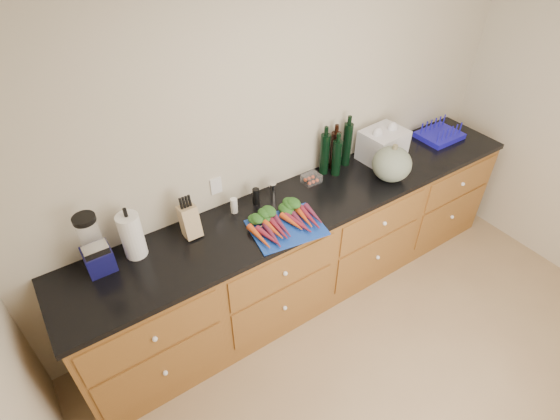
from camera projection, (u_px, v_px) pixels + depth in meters
ground at (424, 411)px, 2.89m from camera, size 4.00×4.00×0.00m
wall_back at (287, 136)px, 3.11m from camera, size 4.10×0.05×2.60m
cabinets at (309, 248)px, 3.44m from camera, size 3.60×0.64×0.90m
countertop at (312, 201)px, 3.14m from camera, size 3.64×0.62×0.04m
cutting_board at (286, 228)px, 2.88m from camera, size 0.52×0.43×0.01m
carrots at (283, 220)px, 2.89m from camera, size 0.45×0.33×0.06m
squash at (392, 164)px, 3.24m from camera, size 0.29×0.29×0.26m
blender_appliance at (94, 247)px, 2.50m from camera, size 0.16×0.16×0.40m
paper_towel at (132, 236)px, 2.61m from camera, size 0.13×0.13×0.30m
knife_block at (190, 221)px, 2.78m from camera, size 0.11×0.11×0.21m
grinder_salt at (234, 206)px, 2.98m from camera, size 0.05×0.05×0.11m
grinder_pepper at (256, 196)px, 3.05m from camera, size 0.05×0.05×0.12m
canister_chrome at (273, 190)px, 3.12m from camera, size 0.05×0.05×0.11m
tomato_box at (311, 179)px, 3.27m from camera, size 0.13×0.11×0.06m
bottles at (336, 151)px, 3.32m from camera, size 0.29×0.15×0.35m
grocery_bag at (383, 145)px, 3.47m from camera, size 0.36×0.29×0.25m
dish_rack at (440, 134)px, 3.78m from camera, size 0.36×0.28×0.14m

